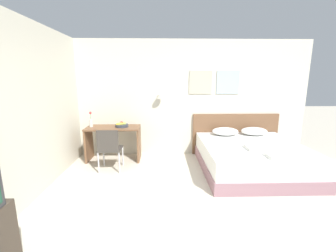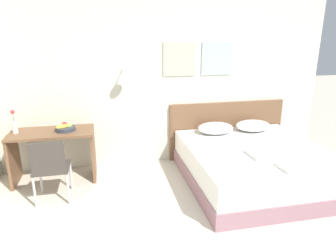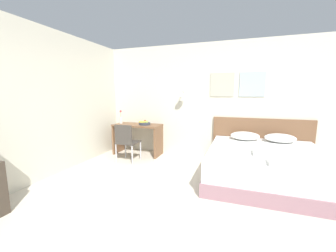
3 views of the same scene
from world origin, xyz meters
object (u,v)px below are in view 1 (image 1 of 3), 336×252
(folded_towel_near_foot, at_px, (254,147))
(fruit_bowl, at_px, (122,125))
(pillow_right, at_px, (254,131))
(flower_vase, at_px, (91,121))
(bed, at_px, (251,158))
(desk_chair, at_px, (109,147))
(headboard, at_px, (235,134))
(desk, at_px, (114,137))
(pillow_left, at_px, (225,131))
(folded_towel_mid_bed, at_px, (276,156))

(folded_towel_near_foot, relative_size, fruit_bowl, 1.21)
(pillow_right, relative_size, flower_vase, 1.72)
(bed, xyz_separation_m, desk_chair, (-2.77, 0.04, 0.23))
(flower_vase, bearing_deg, headboard, 5.78)
(desk_chair, bearing_deg, flower_vase, 128.53)
(desk_chair, bearing_deg, desk, 94.50)
(pillow_left, distance_m, folded_towel_mid_bed, 1.55)
(desk_chair, relative_size, fruit_bowl, 3.04)
(headboard, xyz_separation_m, pillow_right, (0.33, -0.30, 0.14))
(folded_towel_near_foot, height_order, desk_chair, desk_chair)
(folded_towel_near_foot, relative_size, desk, 0.29)
(folded_towel_near_foot, relative_size, flower_vase, 1.00)
(folded_towel_near_foot, distance_m, desk_chair, 2.71)
(folded_towel_mid_bed, distance_m, flower_vase, 3.70)
(pillow_left, distance_m, desk, 2.50)
(desk, height_order, fruit_bowl, fruit_bowl)
(pillow_right, bearing_deg, folded_towel_mid_bed, -99.47)
(bed, bearing_deg, flower_vase, 167.94)
(folded_towel_mid_bed, distance_m, fruit_bowl, 3.08)
(bed, bearing_deg, folded_towel_near_foot, -106.31)
(headboard, bearing_deg, pillow_right, -42.63)
(folded_towel_mid_bed, xyz_separation_m, flower_vase, (-3.38, 1.46, 0.30))
(folded_towel_mid_bed, bearing_deg, bed, 96.23)
(pillow_left, relative_size, folded_towel_mid_bed, 2.10)
(flower_vase, bearing_deg, bed, -12.06)
(fruit_bowl, bearing_deg, folded_towel_near_foot, -21.32)
(bed, distance_m, folded_towel_near_foot, 0.44)
(pillow_left, bearing_deg, folded_towel_mid_bed, -74.51)
(pillow_right, bearing_deg, fruit_bowl, -179.13)
(folded_towel_near_foot, xyz_separation_m, flower_vase, (-3.21, 1.01, 0.30))
(flower_vase, bearing_deg, folded_towel_near_foot, -17.43)
(bed, relative_size, desk_chair, 2.38)
(bed, height_order, folded_towel_near_foot, folded_towel_near_foot)
(bed, height_order, pillow_right, pillow_right)
(headboard, bearing_deg, fruit_bowl, -172.44)
(headboard, relative_size, desk, 1.77)
(folded_towel_near_foot, xyz_separation_m, folded_towel_mid_bed, (0.17, -0.45, 0.00))
(bed, bearing_deg, desk_chair, 179.12)
(folded_towel_mid_bed, bearing_deg, fruit_bowl, 152.01)
(pillow_left, xyz_separation_m, folded_towel_mid_bed, (0.41, -1.49, -0.05))
(pillow_left, distance_m, pillow_right, 0.66)
(pillow_right, bearing_deg, desk, -179.25)
(headboard, distance_m, desk, 2.85)
(pillow_right, bearing_deg, flower_vase, -179.52)
(headboard, height_order, desk, headboard)
(desk, distance_m, desk_chair, 0.65)
(headboard, height_order, folded_towel_near_foot, headboard)
(folded_towel_near_foot, xyz_separation_m, fruit_bowl, (-2.54, 0.99, 0.22))
(headboard, height_order, folded_towel_mid_bed, headboard)
(bed, distance_m, pillow_left, 0.88)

